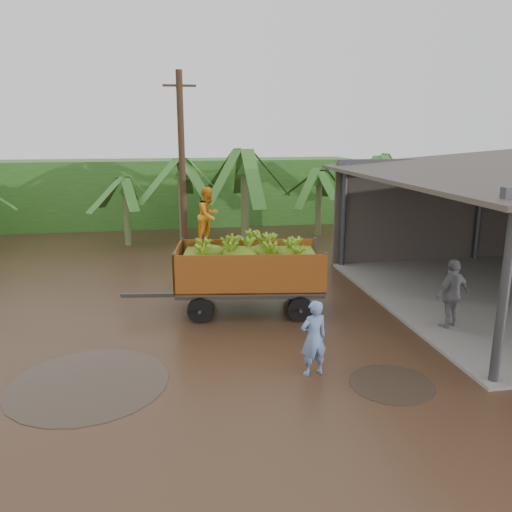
{
  "coord_description": "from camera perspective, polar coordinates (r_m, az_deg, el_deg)",
  "views": [
    {
      "loc": [
        -1.25,
        -12.17,
        5.15
      ],
      "look_at": [
        1.26,
        1.99,
        1.52
      ],
      "focal_mm": 35.0,
      "sensor_mm": 36.0,
      "label": 1
    }
  ],
  "objects": [
    {
      "name": "banana_plants",
      "position": [
        19.51,
        -17.09,
        3.86
      ],
      "size": [
        24.87,
        19.8,
        4.35
      ],
      "color": "#2D661E",
      "rests_on": "ground"
    },
    {
      "name": "banana_trailer",
      "position": [
        14.38,
        -0.9,
        -1.42
      ],
      "size": [
        5.9,
        2.6,
        3.59
      ],
      "rotation": [
        0.0,
        0.0,
        -0.14
      ],
      "color": "#B45F19",
      "rests_on": "ground"
    },
    {
      "name": "utility_pole",
      "position": [
        19.11,
        -8.42,
        9.62
      ],
      "size": [
        1.2,
        0.24,
        7.26
      ],
      "color": "#47301E",
      "rests_on": "ground"
    },
    {
      "name": "ground",
      "position": [
        13.27,
        -3.92,
        -8.71
      ],
      "size": [
        100.0,
        100.0,
        0.0
      ],
      "primitive_type": "plane",
      "color": "black",
      "rests_on": "ground"
    },
    {
      "name": "hedge_north",
      "position": [
        28.37,
        -11.6,
        7.1
      ],
      "size": [
        22.0,
        3.0,
        3.6
      ],
      "primitive_type": "cube",
      "color": "#2D661E",
      "rests_on": "ground"
    },
    {
      "name": "man_blue",
      "position": [
        10.86,
        6.6,
        -9.29
      ],
      "size": [
        0.68,
        0.52,
        1.69
      ],
      "primitive_type": "imported",
      "rotation": [
        0.0,
        0.0,
        3.34
      ],
      "color": "#6683B9",
      "rests_on": "ground"
    },
    {
      "name": "man_grey",
      "position": [
        14.09,
        21.51,
        -4.12
      ],
      "size": [
        1.23,
        0.81,
        1.94
      ],
      "primitive_type": "imported",
      "rotation": [
        0.0,
        0.0,
        3.47
      ],
      "color": "slate",
      "rests_on": "ground"
    }
  ]
}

